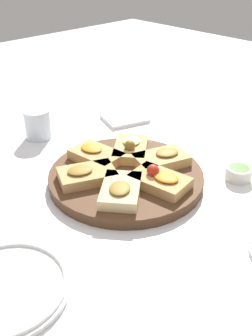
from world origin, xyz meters
TOP-DOWN VIEW (x-y plane):
  - ground_plane at (0.00, 0.00)m, footprint 3.00×3.00m
  - serving_board at (0.00, 0.00)m, footprint 0.37×0.37m
  - focaccia_slice_0 at (0.07, 0.06)m, footprint 0.15×0.14m
  - focaccia_slice_1 at (-0.01, 0.09)m, footprint 0.10×0.14m
  - focaccia_slice_2 at (-0.09, 0.03)m, footprint 0.15×0.12m
  - focaccia_slice_3 at (-0.07, -0.06)m, footprint 0.15×0.14m
  - focaccia_slice_4 at (0.01, -0.10)m, footprint 0.10×0.14m
  - focaccia_slice_5 at (0.09, -0.04)m, footprint 0.15×0.13m
  - plate_right at (0.38, 0.11)m, footprint 0.22×0.22m
  - water_glass at (0.02, -0.35)m, footprint 0.08×0.08m
  - napkin_stack at (-0.25, -0.27)m, footprint 0.16×0.14m
  - dipping_bowl at (-0.21, 0.18)m, footprint 0.06×0.06m

SIDE VIEW (x-z plane):
  - ground_plane at x=0.00m, z-range 0.00..0.00m
  - napkin_stack at x=-0.25m, z-range 0.00..0.01m
  - plate_right at x=0.38m, z-range 0.00..0.02m
  - serving_board at x=0.00m, z-range 0.00..0.03m
  - dipping_bowl at x=-0.21m, z-range 0.00..0.03m
  - focaccia_slice_0 at x=0.07m, z-range 0.02..0.06m
  - focaccia_slice_2 at x=-0.09m, z-range 0.02..0.06m
  - focaccia_slice_4 at x=0.01m, z-range 0.02..0.06m
  - focaccia_slice_5 at x=0.09m, z-range 0.02..0.06m
  - focaccia_slice_1 at x=-0.01m, z-range 0.02..0.06m
  - focaccia_slice_3 at x=-0.07m, z-range 0.02..0.06m
  - water_glass at x=0.02m, z-range 0.00..0.08m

